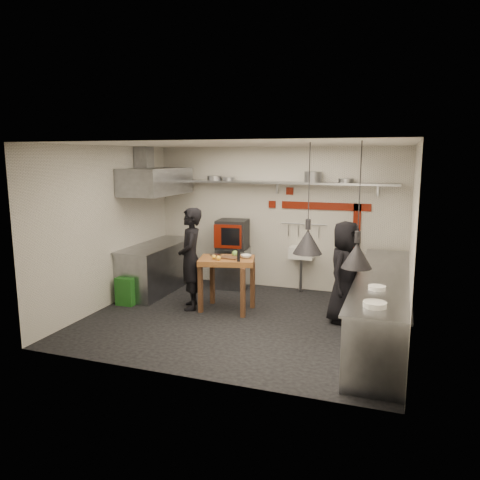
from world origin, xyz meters
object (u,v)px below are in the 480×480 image
(green_bin, at_px, (128,290))
(prep_table, at_px, (227,284))
(oven_stand, at_px, (233,268))
(combi_oven, at_px, (232,234))
(chef_right, at_px, (345,272))
(chef_left, at_px, (191,259))

(green_bin, xyz_separation_m, prep_table, (1.81, 0.27, 0.21))
(oven_stand, height_order, combi_oven, combi_oven)
(green_bin, distance_m, chef_right, 3.83)
(green_bin, distance_m, prep_table, 1.84)
(green_bin, relative_size, prep_table, 0.54)
(prep_table, bearing_deg, oven_stand, 91.31)
(combi_oven, relative_size, chef_left, 0.33)
(oven_stand, xyz_separation_m, prep_table, (0.39, -1.37, 0.06))
(oven_stand, relative_size, combi_oven, 1.37)
(chef_right, bearing_deg, prep_table, 109.42)
(oven_stand, distance_m, chef_right, 2.71)
(prep_table, height_order, chef_left, chef_left)
(oven_stand, xyz_separation_m, combi_oven, (-0.01, 0.00, 0.69))
(green_bin, xyz_separation_m, chef_left, (1.18, 0.17, 0.63))
(combi_oven, height_order, green_bin, combi_oven)
(chef_left, bearing_deg, green_bin, -105.69)
(prep_table, bearing_deg, chef_right, -11.77)
(oven_stand, bearing_deg, prep_table, -79.74)
(chef_left, bearing_deg, chef_right, 70.23)
(combi_oven, height_order, chef_right, chef_right)
(prep_table, height_order, chef_right, chef_right)
(prep_table, xyz_separation_m, chef_left, (-0.63, -0.10, 0.42))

